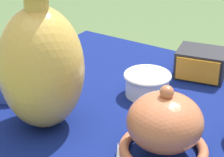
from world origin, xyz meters
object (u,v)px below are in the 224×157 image
Objects in this scene: mosaic_tile_box at (201,63)px; pot_squat_cobalt at (12,85)px; vase_dome_bell at (165,128)px; vase_tall_bulbous at (41,67)px; cup_wide_porcelain at (147,83)px.

mosaic_tile_box is 0.53m from pot_squat_cobalt.
pot_squat_cobalt is (-0.46, 0.02, -0.04)m from vase_dome_bell.
vase_tall_bulbous is 0.22m from pot_squat_cobalt.
vase_tall_bulbous is 2.63× the size of cup_wide_porcelain.
pot_squat_cobalt is at bearing 158.42° from vase_tall_bulbous.
mosaic_tile_box is (0.21, 0.44, -0.11)m from vase_tall_bulbous.
mosaic_tile_box is at bearing 44.39° from pot_squat_cobalt.
vase_tall_bulbous is 2.75× the size of pot_squat_cobalt.
vase_dome_bell reaches higher than mosaic_tile_box.
vase_tall_bulbous is 0.50m from mosaic_tile_box.
vase_dome_bell reaches higher than cup_wide_porcelain.
vase_tall_bulbous is at bearing -117.57° from cup_wide_porcelain.
vase_tall_bulbous reaches higher than cup_wide_porcelain.
cup_wide_porcelain is at bearing -123.37° from mosaic_tile_box.
pot_squat_cobalt is (-0.38, -0.37, -0.01)m from mosaic_tile_box.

